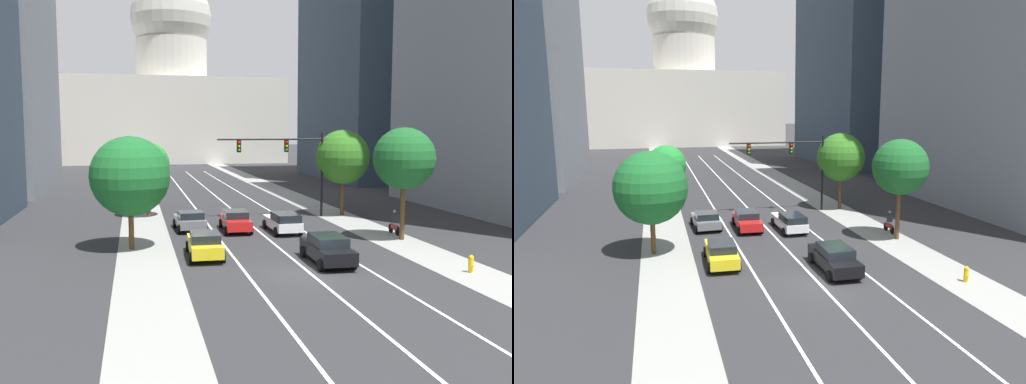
{
  "view_description": "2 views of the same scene",
  "coord_description": "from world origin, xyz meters",
  "views": [
    {
      "loc": [
        -8.49,
        -26.55,
        7.21
      ],
      "look_at": [
        1.41,
        19.22,
        1.98
      ],
      "focal_mm": 39.31,
      "sensor_mm": 36.0,
      "label": 1
    },
    {
      "loc": [
        -8.49,
        -22.86,
        9.57
      ],
      "look_at": [
        2.79,
        22.28,
        1.04
      ],
      "focal_mm": 32.58,
      "sensor_mm": 36.0,
      "label": 2
    }
  ],
  "objects": [
    {
      "name": "street_tree_near_right",
      "position": [
        8.55,
        6.87,
        5.33
      ],
      "size": [
        4.02,
        4.02,
        7.36
      ],
      "color": "#51381E",
      "rests_on": "ground"
    },
    {
      "name": "lane_stripe_right",
      "position": [
        3.16,
        25.0,
        0.01
      ],
      "size": [
        0.16,
        90.0,
        0.01
      ],
      "primitive_type": "cube",
      "color": "white",
      "rests_on": "ground"
    },
    {
      "name": "fire_hydrant",
      "position": [
        8.0,
        -1.76,
        0.46
      ],
      "size": [
        0.26,
        0.35,
        0.91
      ],
      "color": "yellow",
      "rests_on": "ground"
    },
    {
      "name": "street_tree_near_left",
      "position": [
        -7.49,
        20.26,
        4.36
      ],
      "size": [
        3.6,
        3.6,
        6.17
      ],
      "color": "#51381E",
      "rests_on": "ground"
    },
    {
      "name": "car_white",
      "position": [
        1.58,
        11.02,
        0.77
      ],
      "size": [
        1.99,
        4.73,
        1.47
      ],
      "rotation": [
        0.0,
        0.0,
        1.58
      ],
      "color": "silver",
      "rests_on": "ground"
    },
    {
      "name": "lane_stripe_center",
      "position": [
        0.0,
        25.0,
        0.01
      ],
      "size": [
        0.16,
        90.0,
        0.01
      ],
      "primitive_type": "cube",
      "color": "white",
      "rests_on": "ground"
    },
    {
      "name": "sidewalk_right",
      "position": [
        7.98,
        35.0,
        0.01
      ],
      "size": [
        3.31,
        130.0,
        0.01
      ],
      "primitive_type": "cube",
      "color": "gray",
      "rests_on": "ground"
    },
    {
      "name": "car_gray",
      "position": [
        -4.73,
        13.3,
        0.74
      ],
      "size": [
        2.23,
        4.17,
        1.41
      ],
      "rotation": [
        0.0,
        0.0,
        1.62
      ],
      "color": "slate",
      "rests_on": "ground"
    },
    {
      "name": "ground_plane",
      "position": [
        0.0,
        40.0,
        0.0
      ],
      "size": [
        400.0,
        400.0,
        0.0
      ],
      "primitive_type": "plane",
      "color": "#2B2B2D"
    },
    {
      "name": "street_tree_mid_right",
      "position": [
        8.52,
        17.73,
        4.92
      ],
      "size": [
        4.52,
        4.52,
        7.19
      ],
      "color": "#51381E",
      "rests_on": "ground"
    },
    {
      "name": "street_tree_mid_left",
      "position": [
        -8.81,
        7.63,
        4.44
      ],
      "size": [
        4.8,
        4.8,
        6.84
      ],
      "color": "#51381E",
      "rests_on": "ground"
    },
    {
      "name": "car_red",
      "position": [
        -1.58,
        12.34,
        0.77
      ],
      "size": [
        2.09,
        4.68,
        1.47
      ],
      "rotation": [
        0.0,
        0.0,
        1.54
      ],
      "color": "red",
      "rests_on": "ground"
    },
    {
      "name": "cyclist",
      "position": [
        8.89,
        8.67,
        0.85
      ],
      "size": [
        0.36,
        1.7,
        1.72
      ],
      "rotation": [
        0.0,
        0.0,
        1.55
      ],
      "color": "black",
      "rests_on": "ground"
    },
    {
      "name": "traffic_signal_mast",
      "position": [
        3.86,
        17.49,
        5.02
      ],
      "size": [
        8.82,
        0.39,
        6.96
      ],
      "color": "black",
      "rests_on": "ground"
    },
    {
      "name": "capitol_building",
      "position": [
        0.0,
        101.52,
        14.84
      ],
      "size": [
        47.62,
        22.61,
        42.01
      ],
      "color": "beige",
      "rests_on": "ground"
    },
    {
      "name": "lane_stripe_left",
      "position": [
        -3.16,
        25.0,
        0.01
      ],
      "size": [
        0.16,
        90.0,
        0.01
      ],
      "primitive_type": "cube",
      "color": "white",
      "rests_on": "ground"
    },
    {
      "name": "car_black",
      "position": [
        1.58,
        1.71,
        0.81
      ],
      "size": [
        2.09,
        4.81,
        1.55
      ],
      "rotation": [
        0.0,
        0.0,
        1.55
      ],
      "color": "black",
      "rests_on": "ground"
    },
    {
      "name": "sidewalk_left",
      "position": [
        -7.98,
        35.0,
        0.01
      ],
      "size": [
        3.31,
        130.0,
        0.01
      ],
      "primitive_type": "cube",
      "color": "gray",
      "rests_on": "ground"
    },
    {
      "name": "car_yellow",
      "position": [
        -4.74,
        4.53,
        0.76
      ],
      "size": [
        2.08,
        4.69,
        1.45
      ],
      "rotation": [
        0.0,
        0.0,
        1.54
      ],
      "color": "yellow",
      "rests_on": "ground"
    },
    {
      "name": "office_tower_far_right",
      "position": [
        28.58,
        51.86,
        23.01
      ],
      "size": [
        20.76,
        27.34,
        45.95
      ],
      "color": "#334251",
      "rests_on": "ground"
    }
  ]
}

